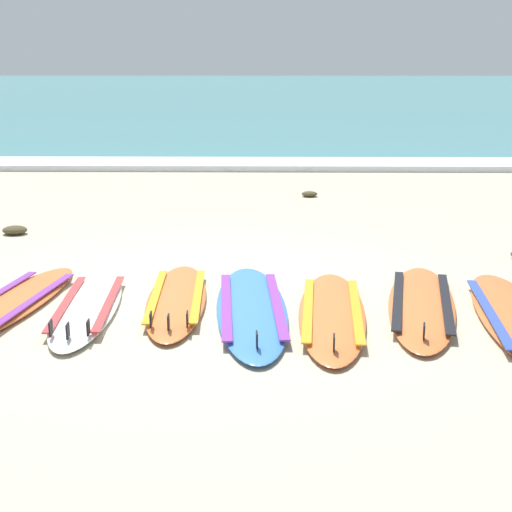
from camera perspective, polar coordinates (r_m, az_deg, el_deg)
The scene contains 11 objects.
ground_plane at distance 6.47m, azimuth -3.70°, elevation -2.92°, with size 80.00×80.00×0.00m, color #B7AD93.
sea at distance 43.07m, azimuth 0.09°, elevation 12.95°, with size 80.00×60.00×0.10m, color teal.
wave_foam_strip at distance 13.78m, azimuth -1.34°, elevation 7.27°, with size 80.00×1.22×0.11m, color white.
surfboard_1 at distance 6.43m, azimuth -18.67°, elevation -3.52°, with size 0.86×2.15×0.18m.
surfboard_2 at distance 6.16m, azimuth -13.17°, elevation -3.92°, with size 0.61×2.00×0.18m.
surfboard_3 at distance 6.21m, azimuth -6.30°, elevation -3.43°, with size 0.58×2.02×0.18m.
surfboard_4 at distance 5.96m, azimuth -0.36°, elevation -4.16°, with size 0.72×2.34×0.18m.
surfboard_5 at distance 5.88m, azimuth 6.02°, elevation -4.51°, with size 0.70×2.19×0.18m.
surfboard_6 at distance 6.21m, azimuth 12.96°, elevation -3.76°, with size 0.95×2.25×0.18m.
seaweed_clump_mid_sand at distance 9.01m, azimuth -18.54°, elevation 1.96°, with size 0.29×0.23×0.10m, color #4C4228.
seaweed_clump_by_the_boards at distance 10.88m, azimuth 4.26°, elevation 4.92°, with size 0.24×0.19×0.08m, color #4C4228.
Camera 1 is at (0.50, -6.11, 2.05)m, focal length 50.56 mm.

